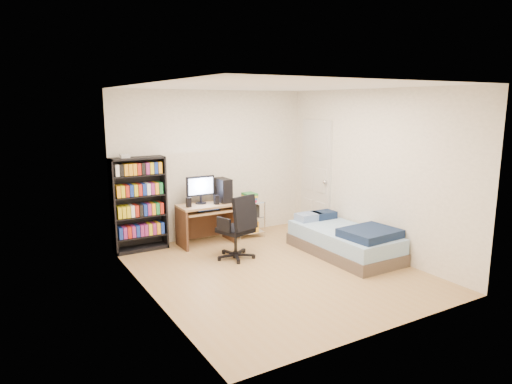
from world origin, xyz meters
TOP-DOWN VIEW (x-y plane):
  - room at (0.00, 0.00)m, footprint 3.58×4.08m
  - media_shelf at (-1.34, 1.84)m, footprint 0.83×0.28m
  - computer_desk at (-0.23, 1.66)m, footprint 0.89×0.52m
  - office_chair at (-0.21, 0.72)m, footprint 0.72×0.72m
  - wire_cart at (0.50, 1.63)m, footprint 0.51×0.40m
  - bed at (1.28, 0.04)m, footprint 0.90×1.80m
  - door at (1.72, 1.35)m, footprint 0.12×0.80m

SIDE VIEW (x-z plane):
  - bed at x=1.28m, z-range -0.03..0.48m
  - office_chair at x=-0.21m, z-range -0.18..0.80m
  - wire_cart at x=0.50m, z-range 0.12..0.89m
  - computer_desk at x=-0.23m, z-range 0.04..1.17m
  - media_shelf at x=-1.34m, z-range -0.01..1.53m
  - door at x=1.72m, z-range 0.00..2.00m
  - room at x=0.00m, z-range -0.04..2.54m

